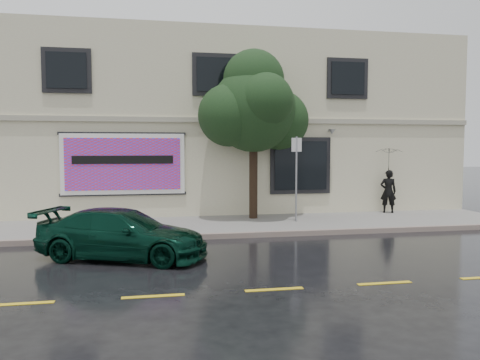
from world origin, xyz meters
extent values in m
plane|color=black|center=(0.00, 0.00, 0.00)|extent=(90.00, 90.00, 0.00)
cube|color=gray|center=(0.00, 3.25, 0.07)|extent=(20.00, 3.50, 0.15)
cube|color=gray|center=(0.00, 1.50, 0.07)|extent=(20.00, 0.18, 0.16)
cube|color=gold|center=(0.00, -3.50, 0.01)|extent=(19.00, 0.12, 0.01)
cube|color=beige|center=(0.00, 9.00, 3.50)|extent=(20.00, 8.00, 7.00)
cube|color=#9E9984|center=(0.00, 4.96, 3.60)|extent=(20.00, 0.12, 0.18)
cube|color=black|center=(3.20, 4.96, 1.95)|extent=(2.30, 0.10, 2.10)
cube|color=black|center=(3.20, 4.90, 1.95)|extent=(2.00, 0.05, 1.80)
cube|color=black|center=(-5.00, 4.90, 5.20)|extent=(1.30, 0.05, 1.20)
cube|color=black|center=(0.00, 4.90, 5.20)|extent=(1.30, 0.05, 1.20)
cube|color=black|center=(5.00, 4.90, 5.20)|extent=(1.30, 0.05, 1.20)
cube|color=white|center=(-3.20, 4.93, 2.05)|extent=(4.20, 0.06, 2.10)
cube|color=#D72F4B|center=(-3.20, 4.89, 2.05)|extent=(3.90, 0.04, 1.80)
cube|color=black|center=(-3.20, 4.96, 1.00)|extent=(4.30, 0.10, 0.10)
cube|color=black|center=(-3.20, 4.96, 3.10)|extent=(4.30, 0.10, 0.10)
cube|color=black|center=(-3.20, 4.86, 2.20)|extent=(3.40, 0.02, 0.28)
imported|color=black|center=(-2.91, -0.50, 0.59)|extent=(4.40, 3.14, 1.17)
imported|color=black|center=(6.56, 4.60, 0.96)|extent=(0.69, 0.57, 1.62)
imported|color=black|center=(6.56, 4.60, 2.17)|extent=(1.37, 1.37, 0.79)
cylinder|color=#332416|center=(1.25, 4.20, 1.48)|extent=(0.29, 0.29, 2.67)
sphere|color=black|center=(1.25, 4.20, 3.93)|extent=(2.94, 2.94, 2.94)
cylinder|color=gray|center=(2.50, 3.20, 1.57)|extent=(0.06, 0.06, 2.83)
cube|color=silver|center=(2.50, 3.20, 2.71)|extent=(0.35, 0.03, 0.46)
camera|label=1|loc=(-2.16, -11.71, 2.63)|focal=35.00mm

